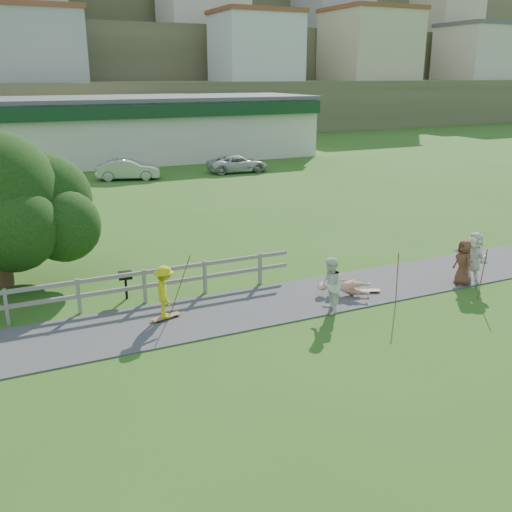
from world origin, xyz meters
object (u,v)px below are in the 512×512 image
object	(u,v)px
skater_fallen	(344,287)
car_white	(238,164)
spectator_d	(473,257)
spectator_c	(463,263)
bbq	(126,285)
skater_rider	(165,295)
spectator_a	(330,286)
car_silver	(128,169)

from	to	relation	value
skater_fallen	car_white	xyz separation A→B (m)	(6.52, 23.97, 0.31)
spectator_d	skater_fallen	bearing A→B (deg)	-92.37
spectator_c	spectator_d	world-z (taller)	spectator_d
spectator_d	bbq	distance (m)	11.69
spectator_c	spectator_d	xyz separation A→B (m)	(0.49, 0.05, 0.11)
skater_rider	spectator_c	distance (m)	10.09
skater_rider	spectator_d	distance (m)	10.56
spectator_a	spectator_d	world-z (taller)	spectator_d
skater_fallen	spectator_a	bearing A→B (deg)	163.91
spectator_a	car_silver	world-z (taller)	spectator_a
skater_fallen	spectator_c	bearing A→B (deg)	-67.18
spectator_c	car_silver	xyz separation A→B (m)	(-5.70, 25.03, -0.10)
car_white	spectator_d	bearing A→B (deg)	179.67
skater_rider	spectator_c	xyz separation A→B (m)	(9.99, -1.41, 0.01)
spectator_c	car_white	world-z (taller)	spectator_c
car_silver	spectator_a	bearing A→B (deg)	-163.01
skater_rider	car_silver	distance (m)	24.00
spectator_c	bbq	distance (m)	11.24
skater_rider	spectator_d	xyz separation A→B (m)	(10.48, -1.36, 0.12)
spectator_a	spectator_d	bearing A→B (deg)	106.58
car_silver	spectator_d	bearing A→B (deg)	-149.87
car_white	skater_fallen	bearing A→B (deg)	168.61
spectator_c	skater_fallen	bearing A→B (deg)	-90.94
spectator_a	spectator_c	size ratio (longest dim) A/B	1.09
car_silver	skater_fallen	bearing A→B (deg)	-160.33
spectator_d	bbq	bearing A→B (deg)	-100.77
car_white	bbq	xyz separation A→B (m)	(-12.95, -21.22, -0.16)
skater_fallen	spectator_d	distance (m)	4.82
skater_fallen	spectator_a	size ratio (longest dim) A/B	0.97
skater_fallen	car_white	distance (m)	24.84
skater_fallen	car_white	world-z (taller)	car_white
spectator_d	bbq	size ratio (longest dim) A/B	1.98
skater_rider	bbq	size ratio (longest dim) A/B	1.72
spectator_a	skater_fallen	bearing A→B (deg)	144.95
spectator_c	car_white	bearing A→B (deg)	-175.51
skater_fallen	spectator_d	xyz separation A→B (m)	(4.73, -0.75, 0.60)
spectator_a	car_white	bearing A→B (deg)	177.51
spectator_c	bbq	xyz separation A→B (m)	(-10.66, 3.55, -0.34)
skater_rider	car_white	xyz separation A→B (m)	(12.27, 23.36, -0.17)
spectator_d	bbq	world-z (taller)	spectator_d
spectator_a	car_silver	bearing A→B (deg)	-164.66
spectator_a	spectator_c	distance (m)	5.36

